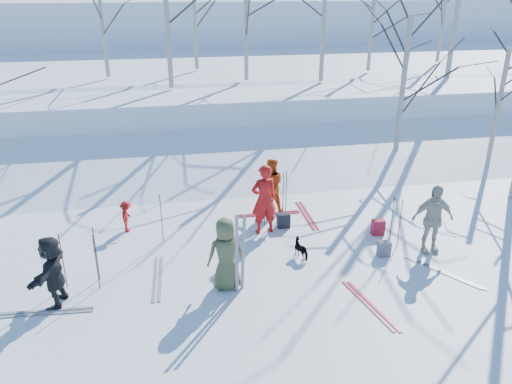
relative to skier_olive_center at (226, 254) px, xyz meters
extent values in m
plane|color=white|center=(1.05, 0.67, -0.84)|extent=(120.00, 120.00, 0.00)
cube|color=white|center=(1.05, 7.67, -0.69)|extent=(70.00, 9.49, 4.12)
cube|color=white|center=(1.05, 17.67, 0.16)|extent=(70.00, 18.00, 2.20)
cube|color=white|center=(1.05, 38.67, 1.16)|extent=(90.00, 30.00, 6.00)
imported|color=#454D2E|center=(0.00, 0.00, 0.00)|extent=(0.88, 0.64, 1.67)
imported|color=#AB1110|center=(1.31, 2.42, 0.13)|extent=(0.77, 0.58, 1.93)
imported|color=#CC450F|center=(1.75, 3.67, -0.02)|extent=(0.87, 0.73, 1.63)
imported|color=#AB1110|center=(-2.31, 3.12, -0.40)|extent=(0.38, 0.60, 0.88)
imported|color=beige|center=(5.18, 0.69, 0.06)|extent=(1.07, 0.51, 1.78)
imported|color=black|center=(-3.57, 0.01, -0.05)|extent=(0.75, 1.53, 1.58)
imported|color=black|center=(1.97, 0.95, -0.60)|extent=(0.47, 0.62, 0.48)
cube|color=silver|center=(0.20, -0.27, 0.11)|extent=(0.07, 0.15, 1.90)
cube|color=silver|center=(0.35, -0.21, 0.11)|extent=(0.12, 0.23, 1.89)
cylinder|color=black|center=(2.15, 3.41, -0.17)|extent=(0.02, 0.02, 1.34)
cylinder|color=black|center=(4.51, 1.01, -0.17)|extent=(0.02, 0.02, 1.34)
cylinder|color=black|center=(4.37, 1.19, -0.17)|extent=(0.02, 0.02, 1.34)
cylinder|color=black|center=(-3.49, 0.63, -0.17)|extent=(0.02, 0.02, 1.34)
cylinder|color=black|center=(-2.77, 0.43, -0.17)|extent=(0.02, 0.02, 1.34)
cylinder|color=black|center=(-1.37, 2.36, -0.17)|extent=(0.02, 0.02, 1.34)
cylinder|color=black|center=(-2.81, 0.80, -0.17)|extent=(0.02, 0.02, 1.34)
cylinder|color=black|center=(1.40, 2.81, -0.17)|extent=(0.02, 0.02, 1.34)
cylinder|color=black|center=(2.03, 3.27, -0.17)|extent=(0.02, 0.02, 1.34)
cube|color=maroon|center=(4.29, 1.75, -0.63)|extent=(0.32, 0.22, 0.42)
cube|color=#5B5E63|center=(3.99, 0.67, -0.65)|extent=(0.30, 0.20, 0.38)
cube|color=black|center=(1.90, 2.62, -0.64)|extent=(0.34, 0.24, 0.40)
camera|label=1|loc=(-1.02, -9.33, 5.47)|focal=35.00mm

